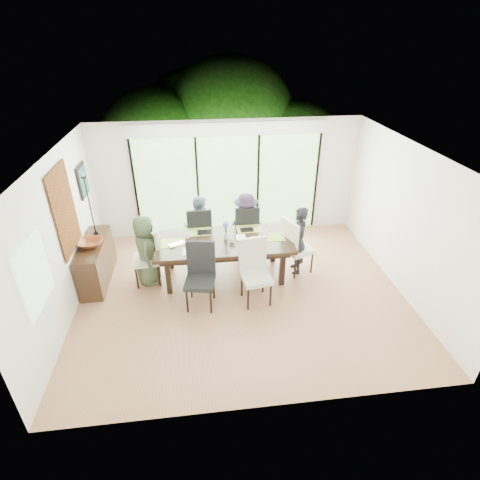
{
  "coord_description": "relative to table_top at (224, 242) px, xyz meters",
  "views": [
    {
      "loc": [
        -0.74,
        -5.66,
        4.39
      ],
      "look_at": [
        0.0,
        0.25,
        1.0
      ],
      "focal_mm": 28.0,
      "sensor_mm": 36.0,
      "label": 1
    }
  ],
  "objects": [
    {
      "name": "floor",
      "position": [
        0.28,
        -0.59,
        -0.8
      ],
      "size": [
        6.0,
        5.0,
        0.01
      ],
      "primitive_type": "cube",
      "color": "#92573A",
      "rests_on": "ground"
    },
    {
      "name": "ceiling",
      "position": [
        0.28,
        -0.59,
        1.91
      ],
      "size": [
        6.0,
        5.0,
        0.01
      ],
      "primitive_type": "cube",
      "color": "white",
      "rests_on": "wall_back"
    },
    {
      "name": "wall_back",
      "position": [
        0.28,
        1.92,
        0.56
      ],
      "size": [
        6.0,
        0.02,
        2.7
      ],
      "primitive_type": "cube",
      "color": "white",
      "rests_on": "floor"
    },
    {
      "name": "wall_front",
      "position": [
        0.28,
        -3.1,
        0.56
      ],
      "size": [
        6.0,
        0.02,
        2.7
      ],
      "primitive_type": "cube",
      "color": "white",
      "rests_on": "floor"
    },
    {
      "name": "wall_left",
      "position": [
        -2.73,
        -0.59,
        0.56
      ],
      "size": [
        0.02,
        5.0,
        2.7
      ],
      "primitive_type": "cube",
      "color": "silver",
      "rests_on": "floor"
    },
    {
      "name": "wall_right",
      "position": [
        3.29,
        -0.59,
        0.56
      ],
      "size": [
        0.02,
        5.0,
        2.7
      ],
      "primitive_type": "cube",
      "color": "beige",
      "rests_on": "floor"
    },
    {
      "name": "glass_doors",
      "position": [
        0.28,
        1.88,
        0.41
      ],
      "size": [
        4.2,
        0.02,
        2.3
      ],
      "primitive_type": "cube",
      "color": "#598C3F",
      "rests_on": "wall_back"
    },
    {
      "name": "blinds_header",
      "position": [
        0.28,
        1.87,
        1.71
      ],
      "size": [
        4.4,
        0.06,
        0.28
      ],
      "primitive_type": "cube",
      "color": "white",
      "rests_on": "wall_back"
    },
    {
      "name": "mullion_a",
      "position": [
        -1.82,
        1.87,
        0.41
      ],
      "size": [
        0.05,
        0.04,
        2.3
      ],
      "primitive_type": "cube",
      "color": "black",
      "rests_on": "wall_back"
    },
    {
      "name": "mullion_b",
      "position": [
        -0.42,
        1.87,
        0.41
      ],
      "size": [
        0.05,
        0.04,
        2.3
      ],
      "primitive_type": "cube",
      "color": "black",
      "rests_on": "wall_back"
    },
    {
      "name": "mullion_c",
      "position": [
        0.98,
        1.87,
        0.41
      ],
      "size": [
        0.05,
        0.04,
        2.3
      ],
      "primitive_type": "cube",
      "color": "black",
      "rests_on": "wall_back"
    },
    {
      "name": "mullion_d",
      "position": [
        2.38,
        1.87,
        0.41
      ],
      "size": [
        0.05,
        0.04,
        2.3
      ],
      "primitive_type": "cube",
      "color": "black",
      "rests_on": "wall_back"
    },
    {
      "name": "side_window",
      "position": [
        -2.69,
        -1.79,
        0.71
      ],
      "size": [
        0.02,
        0.9,
        1.0
      ],
      "primitive_type": "cube",
      "color": "#8CAD7F",
      "rests_on": "wall_left"
    },
    {
      "name": "deck",
      "position": [
        0.28,
        2.81,
        -0.84
      ],
      "size": [
        6.0,
        1.8,
        0.1
      ],
      "primitive_type": "cube",
      "color": "#513622",
      "rests_on": "ground"
    },
    {
      "name": "rail_top",
      "position": [
        0.28,
        3.61,
        -0.24
      ],
      "size": [
        6.0,
        0.08,
        0.06
      ],
      "primitive_type": "cube",
      "color": "brown",
      "rests_on": "deck"
    },
    {
      "name": "foliage_left",
      "position": [
        -1.52,
        4.61,
        0.65
      ],
      "size": [
        3.2,
        3.2,
        3.2
      ],
      "primitive_type": "sphere",
      "color": "#14380F",
      "rests_on": "ground"
    },
    {
      "name": "foliage_mid",
      "position": [
        0.68,
        5.21,
        1.01
      ],
      "size": [
        4.0,
        4.0,
        4.0
      ],
      "primitive_type": "sphere",
      "color": "#14380F",
      "rests_on": "ground"
    },
    {
      "name": "foliage_right",
      "position": [
        2.48,
        4.41,
        0.47
      ],
      "size": [
        2.8,
        2.8,
        2.8
      ],
      "primitive_type": "sphere",
      "color": "#14380F",
      "rests_on": "ground"
    },
    {
      "name": "foliage_far",
      "position": [
        -0.32,
        5.91,
        0.83
      ],
      "size": [
        3.6,
        3.6,
        3.6
      ],
      "primitive_type": "sphere",
      "color": "#14380F",
      "rests_on": "ground"
    },
    {
      "name": "table_top",
      "position": [
        0.0,
        0.0,
        0.0
      ],
      "size": [
        2.64,
        1.21,
        0.07
      ],
      "primitive_type": "cube",
      "color": "black",
      "rests_on": "floor"
    },
    {
      "name": "table_apron",
      "position": [
        0.0,
        0.0,
        -0.1
      ],
      "size": [
        2.42,
        0.99,
        0.11
      ],
      "primitive_type": "cube",
      "color": "black",
      "rests_on": "floor"
    },
    {
      "name": "table_leg_fl",
      "position": [
        -1.08,
        -0.43,
        -0.41
      ],
      "size": [
        0.1,
        0.1,
        0.76
      ],
      "primitive_type": "cube",
      "color": "black",
      "rests_on": "floor"
    },
    {
      "name": "table_leg_fr",
      "position": [
        1.08,
        -0.43,
        -0.41
      ],
      "size": [
        0.1,
        0.1,
        0.76
      ],
      "primitive_type": "cube",
      "color": "black",
      "rests_on": "floor"
    },
    {
      "name": "table_leg_bl",
      "position": [
        -1.08,
        0.43,
        -0.41
      ],
      "size": [
        0.1,
        0.1,
        0.76
      ],
      "primitive_type": "cube",
      "color": "black",
      "rests_on": "floor"
    },
    {
      "name": "table_leg_br",
      "position": [
        1.08,
        0.43,
        -0.41
      ],
      "size": [
        0.1,
        0.1,
        0.76
      ],
      "primitive_type": "cube",
      "color": "black",
      "rests_on": "floor"
    },
    {
      "name": "chair_left_end",
      "position": [
        -1.5,
        0.0,
        -0.19
      ],
      "size": [
        0.54,
        0.54,
        1.21
      ],
      "primitive_type": null,
      "rotation": [
        0.0,
        0.0,
        -1.49
      ],
      "color": "beige",
      "rests_on": "floor"
    },
    {
      "name": "chair_right_end",
      "position": [
        1.5,
        0.0,
        -0.19
      ],
      "size": [
        0.66,
        0.66,
        1.21
      ],
      "primitive_type": null,
      "rotation": [
        0.0,
        0.0,
        1.95
      ],
      "color": "white",
      "rests_on": "floor"
    },
    {
      "name": "chair_far_left",
      "position": [
        -0.45,
        0.85,
        -0.19
      ],
      "size": [
        0.52,
        0.52,
        1.21
      ],
      "primitive_type": null,
      "rotation": [
        0.0,
        0.0,
        3.17
      ],
      "color": "black",
      "rests_on": "floor"
    },
    {
      "name": "chair_far_right",
      "position": [
        0.55,
        0.85,
        -0.19
      ],
      "size": [
        0.51,
        0.51,
        1.21
      ],
      "primitive_type": null,
      "rotation": [
        0.0,
        0.0,
        3.12
      ],
      "color": "black",
      "rests_on": "floor"
    },
    {
      "name": "chair_near_left",
      "position": [
        -0.5,
        -0.87,
        -0.19
      ],
      "size": [
        0.59,
        0.59,
        1.21
      ],
      "primitive_type": null,
      "rotation": [
        0.0,
        0.0,
        -0.18
      ],
      "color": "black",
      "rests_on": "floor"
    },
    {
      "name": "chair_near_right",
      "position": [
        0.5,
        -0.87,
        -0.19
      ],
      "size": [
        0.57,
        0.57,
        1.21
      ],
      "primitive_type": null,
      "rotation": [
        0.0,
        0.0,
        0.15
      ],
      "color": "silver",
      "rests_on": "floor"
    },
    {
      "name": "person_left_end",
      "position": [
        -1.48,
        0.0,
        -0.08
      ],
      "size": [
        0.44,
        0.68,
        1.42
      ],
      "primitive_type": "imported",
      "rotation": [
        0.0,
        0.0,
        1.61
      ],
      "color": "#425237",
      "rests_on": "floor"
    },
    {
      "name": "person_right_end",
      "position": [
        1.48,
        0.0,
        -0.08
      ],
      "size": [
        0.43,
        0.67,
        1.42
      ],
      "primitive_type": "imported",
      "rotation": [
        0.0,
        0.0,
        -1.6
      ],
      "color": "black",
      "rests_on": "floor"
    },
    {
      "name": "person_far_left",
      "position": [
        -0.45,
        0.83,
        -0.08
      ],
      "size": [
        0.71,
        0.5,
        1.42
      ],
      "primitive_type": "imported",
      "rotation": [
        0.0,
        0.0,
        3.01
      ],
      "color": "#798AAE",
      "rests_on": "floor"
    },
    {
      "name": "person_far_right",
      "position": [
        0.55,
        0.83,
        -0.08
      ],
      "size": [
        0.67,
        0.43,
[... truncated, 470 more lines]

